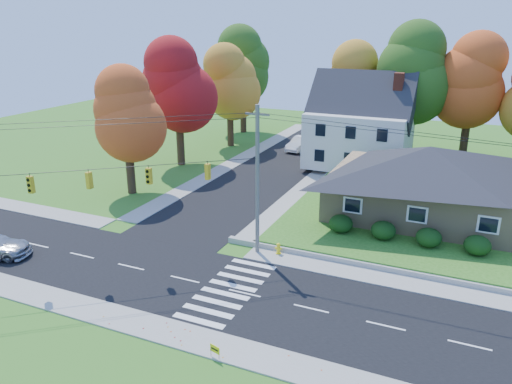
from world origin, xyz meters
TOP-DOWN VIEW (x-y plane):
  - ground at (0.00, 0.00)m, footprint 120.00×120.00m
  - road_main at (0.00, 0.00)m, footprint 90.00×8.00m
  - road_cross at (-8.00, 26.00)m, footprint 8.00×44.00m
  - sidewalk_north at (0.00, 5.00)m, footprint 90.00×2.00m
  - sidewalk_south at (0.00, -5.00)m, footprint 90.00×2.00m
  - lawn at (13.00, 21.00)m, footprint 30.00×30.00m
  - ranch_house at (8.00, 16.00)m, footprint 14.60×10.60m
  - colonial_house at (0.04, 28.00)m, footprint 10.40×8.40m
  - hedge_row at (7.50, 9.80)m, footprint 10.70×1.70m
  - traffic_infrastructure at (-0.15, 1.35)m, footprint 38.10×10.66m
  - tree_lot_0 at (-2.00, 34.00)m, footprint 6.72×6.72m
  - tree_lot_1 at (4.00, 33.00)m, footprint 7.84×7.84m
  - tree_lot_2 at (10.00, 34.00)m, footprint 7.28×7.28m
  - tree_west_0 at (-17.00, 12.00)m, footprint 6.16×6.16m
  - tree_west_1 at (-18.00, 22.00)m, footprint 7.28×7.28m
  - tree_west_2 at (-17.00, 32.00)m, footprint 6.72×6.72m
  - tree_west_3 at (-19.00, 40.00)m, footprint 7.84×7.84m
  - white_car at (-8.15, 33.18)m, footprint 2.35×5.14m
  - fire_hydrant at (-0.09, 5.50)m, footprint 0.48×0.37m
  - yard_sign at (1.24, -5.86)m, footprint 0.56×0.18m

SIDE VIEW (x-z plane):
  - ground at x=0.00m, z-range 0.00..0.00m
  - road_main at x=0.00m, z-range 0.00..0.02m
  - road_cross at x=-8.00m, z-range 0.00..0.02m
  - sidewalk_north at x=0.00m, z-range 0.00..0.08m
  - sidewalk_south at x=0.00m, z-range 0.00..0.08m
  - lawn at x=13.00m, z-range 0.00..0.50m
  - fire_hydrant at x=-0.09m, z-range -0.02..0.82m
  - yard_sign at x=1.24m, z-range 0.15..0.87m
  - white_car at x=-8.15m, z-range 0.02..1.65m
  - hedge_row at x=7.50m, z-range 0.50..1.77m
  - ranch_house at x=8.00m, z-range 0.57..5.97m
  - colonial_house at x=0.04m, z-range -0.22..9.38m
  - traffic_infrastructure at x=-0.15m, z-range 0.15..10.15m
  - tree_west_0 at x=-17.00m, z-range 1.42..12.89m
  - tree_west_2 at x=-17.00m, z-range 1.55..14.06m
  - tree_lot_0 at x=-2.00m, z-range 2.05..14.56m
  - tree_west_1 at x=-18.00m, z-range 1.68..15.24m
  - tree_lot_2 at x=10.00m, z-range 2.18..15.74m
  - tree_west_3 at x=-19.00m, z-range 1.81..16.41m
  - tree_lot_1 at x=4.00m, z-range 2.31..16.91m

